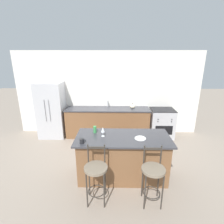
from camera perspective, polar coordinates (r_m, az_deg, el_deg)
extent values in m
plane|color=gray|center=(5.59, -1.57, -9.15)|extent=(18.00, 18.00, 0.00)
cube|color=silver|center=(5.78, -1.38, 6.02)|extent=(6.00, 0.07, 2.70)
cube|color=brown|center=(5.74, -1.45, -3.45)|extent=(2.64, 0.63, 0.90)
cube|color=#38383D|center=(5.58, -1.48, 1.04)|extent=(2.68, 0.66, 0.03)
cube|color=black|center=(5.58, -1.49, 1.16)|extent=(0.56, 0.34, 0.01)
cylinder|color=#ADAFB5|center=(5.75, -1.40, 2.88)|extent=(0.02, 0.02, 0.22)
cylinder|color=#ADAFB5|center=(5.67, -1.44, 3.69)|extent=(0.02, 0.12, 0.02)
cube|color=brown|center=(3.88, 3.46, -14.69)|extent=(1.83, 0.75, 0.92)
cube|color=#38383D|center=(3.64, 3.60, -8.36)|extent=(1.95, 0.87, 0.03)
cube|color=#BCBCC1|center=(5.91, -19.11, 0.60)|extent=(0.81, 0.68, 1.77)
cylinder|color=#939399|center=(5.59, -21.02, 0.38)|extent=(0.02, 0.02, 0.67)
cylinder|color=#939399|center=(5.54, -19.78, 0.37)|extent=(0.02, 0.02, 0.67)
cube|color=#B7B7BC|center=(5.90, 15.86, -3.51)|extent=(0.74, 0.64, 0.91)
cube|color=black|center=(5.65, 16.57, -5.76)|extent=(0.53, 0.01, 0.29)
cube|color=black|center=(5.75, 16.25, 0.77)|extent=(0.74, 0.64, 0.02)
cylinder|color=black|center=(5.46, 14.84, -2.33)|extent=(0.03, 0.02, 0.03)
cylinder|color=black|center=(5.57, 18.96, -2.31)|extent=(0.03, 0.02, 0.03)
cylinder|color=black|center=(5.49, 14.78, -3.04)|extent=(0.03, 0.02, 0.03)
cylinder|color=black|center=(5.60, 18.89, -3.01)|extent=(0.03, 0.02, 0.03)
cylinder|color=#332D28|center=(3.30, -8.19, -24.26)|extent=(0.02, 0.02, 0.68)
cylinder|color=#332D28|center=(3.27, -2.59, -24.52)|extent=(0.02, 0.02, 0.68)
cylinder|color=#332D28|center=(3.52, -7.40, -21.06)|extent=(0.02, 0.02, 0.68)
cylinder|color=#332D28|center=(3.49, -2.27, -21.26)|extent=(0.02, 0.02, 0.68)
torus|color=#332D28|center=(3.47, -5.05, -24.27)|extent=(0.31, 0.31, 0.02)
cylinder|color=#7F705B|center=(3.17, -5.30, -17.77)|extent=(0.41, 0.41, 0.04)
cylinder|color=#332D28|center=(3.20, -7.81, -13.20)|extent=(0.02, 0.02, 0.36)
cylinder|color=#332D28|center=(3.17, -2.40, -13.36)|extent=(0.02, 0.02, 0.36)
cube|color=#332D28|center=(3.12, -5.18, -11.52)|extent=(0.29, 0.02, 0.04)
cylinder|color=#332D28|center=(3.29, 10.69, -24.56)|extent=(0.02, 0.02, 0.68)
cylinder|color=#332D28|center=(3.35, 16.14, -24.14)|extent=(0.02, 0.02, 0.68)
cylinder|color=#332D28|center=(3.51, 9.88, -21.34)|extent=(0.02, 0.02, 0.68)
cylinder|color=#332D28|center=(3.57, 14.89, -21.02)|extent=(0.02, 0.02, 0.68)
torus|color=#332D28|center=(3.51, 12.75, -24.26)|extent=(0.31, 0.31, 0.02)
cylinder|color=#7F705B|center=(3.20, 13.37, -17.80)|extent=(0.41, 0.41, 0.04)
cylinder|color=#332D28|center=(3.19, 10.43, -13.48)|extent=(0.02, 0.02, 0.36)
cylinder|color=#332D28|center=(3.25, 15.70, -13.25)|extent=(0.02, 0.02, 0.36)
cube|color=#332D28|center=(3.16, 13.24, -11.61)|extent=(0.29, 0.02, 0.04)
cylinder|color=white|center=(3.60, 9.23, -8.49)|extent=(0.23, 0.23, 0.01)
torus|color=white|center=(3.60, 9.23, -8.41)|extent=(0.22, 0.22, 0.01)
cylinder|color=white|center=(3.66, -2.98, -7.84)|extent=(0.07, 0.07, 0.00)
cylinder|color=white|center=(3.64, -2.99, -7.17)|extent=(0.01, 0.01, 0.09)
cone|color=white|center=(3.60, -3.01, -5.75)|extent=(0.07, 0.07, 0.11)
cylinder|color=#232326|center=(3.42, -9.82, -9.28)|extent=(0.09, 0.09, 0.09)
torus|color=#232326|center=(3.41, -9.11, -9.27)|extent=(0.06, 0.01, 0.06)
cylinder|color=#3D934C|center=(3.81, -5.61, -5.69)|extent=(0.07, 0.07, 0.15)
ellipsoid|color=beige|center=(5.60, 6.71, 1.88)|extent=(0.17, 0.17, 0.13)
cylinder|color=brown|center=(5.58, 6.74, 2.66)|extent=(0.02, 0.02, 0.02)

